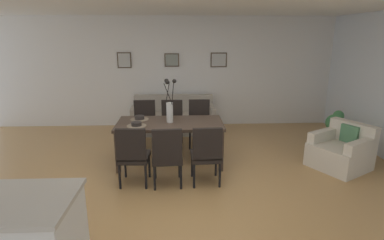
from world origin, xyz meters
TOP-DOWN VIEW (x-y plane):
  - ground_plane at (0.00, 0.00)m, footprint 9.00×9.00m
  - back_wall_panel at (0.00, 3.25)m, footprint 9.00×0.10m
  - ceiling_panel at (0.00, 0.40)m, footprint 9.00×7.20m
  - dining_table at (-0.26, 0.85)m, footprint 1.80×0.88m
  - dining_chair_near_left at (-0.78, 0.02)m, footprint 0.46×0.46m
  - dining_chair_near_right at (-0.79, 1.72)m, footprint 0.46×0.46m
  - dining_chair_far_left at (-0.28, -0.03)m, footprint 0.46×0.46m
  - dining_chair_far_right at (-0.24, 1.71)m, footprint 0.45×0.45m
  - dining_chair_mid_left at (0.29, 0.01)m, footprint 0.45×0.45m
  - dining_chair_mid_right at (0.30, 1.72)m, footprint 0.45×0.45m
  - centerpiece_vase at (-0.26, 0.85)m, footprint 0.21×0.23m
  - placemat_near_left at (-0.80, 0.65)m, footprint 0.32×0.32m
  - bowl_near_left at (-0.80, 0.65)m, footprint 0.17×0.17m
  - placemat_near_right at (-0.80, 1.05)m, footprint 0.32×0.32m
  - bowl_near_right at (-0.80, 1.05)m, footprint 0.17×0.17m
  - sofa at (-0.23, 2.70)m, footprint 1.86×0.84m
  - armchair at (2.63, 0.53)m, footprint 1.09×1.09m
  - framed_picture_left at (-1.37, 3.18)m, footprint 0.33×0.03m
  - framed_picture_center at (-0.26, 3.18)m, footprint 0.35×0.03m
  - framed_picture_right at (0.86, 3.18)m, footprint 0.39×0.03m
  - potted_plant at (3.16, 1.83)m, footprint 0.36×0.36m

SIDE VIEW (x-z plane):
  - ground_plane at x=0.00m, z-range 0.00..0.00m
  - sofa at x=-0.23m, z-range -0.12..0.68m
  - armchair at x=2.63m, z-range -0.09..0.66m
  - potted_plant at x=3.16m, z-range 0.04..0.71m
  - dining_chair_near_left at x=-0.78m, z-range 0.05..0.97m
  - dining_chair_near_right at x=-0.79m, z-range 0.05..0.97m
  - dining_chair_far_left at x=-0.28m, z-range 0.05..0.97m
  - dining_chair_far_right at x=-0.24m, z-range 0.05..0.97m
  - dining_chair_mid_left at x=0.29m, z-range 0.05..0.97m
  - dining_chair_mid_right at x=0.30m, z-range 0.05..0.97m
  - dining_table at x=-0.26m, z-range 0.29..1.03m
  - placemat_near_left at x=-0.80m, z-range 0.74..0.75m
  - placemat_near_right at x=-0.80m, z-range 0.74..0.75m
  - bowl_near_left at x=-0.80m, z-range 0.75..0.81m
  - bowl_near_right at x=-0.80m, z-range 0.75..0.81m
  - centerpiece_vase at x=-0.26m, z-range 0.66..1.39m
  - back_wall_panel at x=0.00m, z-range 0.00..2.60m
  - framed_picture_left at x=-1.37m, z-range 1.42..1.78m
  - framed_picture_center at x=-0.26m, z-range 1.44..1.76m
  - framed_picture_right at x=0.86m, z-range 1.43..1.77m
  - ceiling_panel at x=0.00m, z-range 2.60..2.68m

